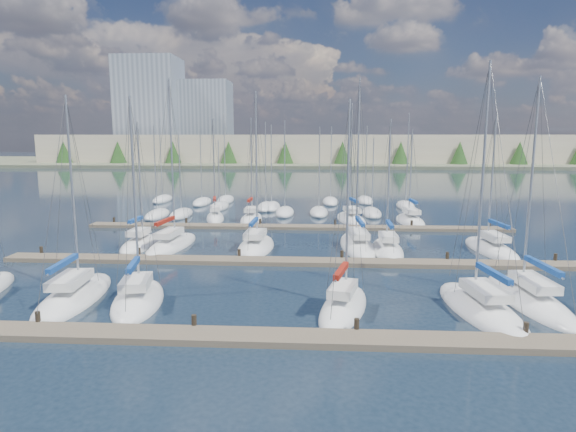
# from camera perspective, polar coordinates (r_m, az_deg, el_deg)

# --- Properties ---
(ground) EXTENTS (400.00, 400.00, 0.00)m
(ground) POSITION_cam_1_polar(r_m,az_deg,el_deg) (79.99, 1.97, 2.58)
(ground) COLOR #1D2B3A
(ground) RESTS_ON ground
(dock_near) EXTENTS (44.00, 1.93, 1.10)m
(dock_near) POSITION_cam_1_polar(r_m,az_deg,el_deg) (23.47, -1.80, -14.21)
(dock_near) COLOR #6B5E4C
(dock_near) RESTS_ON ground
(dock_mid) EXTENTS (44.00, 1.93, 1.10)m
(dock_mid) POSITION_cam_1_polar(r_m,az_deg,el_deg) (36.69, 0.19, -5.42)
(dock_mid) COLOR #6B5E4C
(dock_mid) RESTS_ON ground
(dock_far) EXTENTS (44.00, 1.93, 1.10)m
(dock_far) POSITION_cam_1_polar(r_m,az_deg,el_deg) (50.33, 1.09, -1.33)
(dock_far) COLOR #6B5E4C
(dock_far) RESTS_ON ground
(sailboat_b) EXTENTS (3.58, 9.42, 12.64)m
(sailboat_b) POSITION_cam_1_polar(r_m,az_deg,el_deg) (31.53, -23.97, -8.73)
(sailboat_b) COLOR white
(sailboat_b) RESTS_ON ground
(sailboat_i) EXTENTS (3.60, 9.59, 15.12)m
(sailboat_i) POSITION_cam_1_polar(r_m,az_deg,el_deg) (43.21, -13.62, -3.36)
(sailboat_i) COLOR white
(sailboat_i) RESTS_ON ground
(sailboat_h) EXTENTS (2.77, 6.76, 11.52)m
(sailboat_h) POSITION_cam_1_polar(r_m,az_deg,el_deg) (44.22, -17.06, -3.23)
(sailboat_h) COLOR white
(sailboat_h) RESTS_ON ground
(sailboat_f) EXTENTS (3.30, 9.78, 13.62)m
(sailboat_f) POSITION_cam_1_polar(r_m,az_deg,el_deg) (31.69, 26.62, -8.82)
(sailboat_f) COLOR white
(sailboat_f) RESTS_ON ground
(sailboat_d) EXTENTS (3.97, 7.71, 12.27)m
(sailboat_d) POSITION_cam_1_polar(r_m,az_deg,el_deg) (27.37, 6.60, -10.65)
(sailboat_d) COLOR white
(sailboat_d) RESTS_ON ground
(sailboat_n) EXTENTS (3.30, 6.91, 12.30)m
(sailboat_n) POSITION_cam_1_polar(r_m,az_deg,el_deg) (56.53, -8.63, -0.19)
(sailboat_n) COLOR white
(sailboat_n) RESTS_ON ground
(sailboat_p) EXTENTS (4.08, 8.58, 13.95)m
(sailboat_p) POSITION_cam_1_polar(r_m,az_deg,el_deg) (55.44, 7.49, -0.37)
(sailboat_p) COLOR white
(sailboat_p) RESTS_ON ground
(sailboat_m) EXTENTS (3.44, 8.92, 12.16)m
(sailboat_m) POSITION_cam_1_polar(r_m,az_deg,el_deg) (44.02, 22.92, -3.63)
(sailboat_m) COLOR white
(sailboat_m) RESTS_ON ground
(sailboat_c) EXTENTS (4.13, 7.80, 12.51)m
(sailboat_c) POSITION_cam_1_polar(r_m,az_deg,el_deg) (29.65, -17.34, -9.45)
(sailboat_c) COLOR white
(sailboat_c) RESTS_ON ground
(sailboat_k) EXTENTS (3.30, 10.32, 15.19)m
(sailboat_k) POSITION_cam_1_polar(r_m,az_deg,el_deg) (42.37, 8.21, -3.44)
(sailboat_k) COLOR white
(sailboat_k) RESTS_ON ground
(sailboat_o) EXTENTS (2.43, 6.45, 12.33)m
(sailboat_o) POSITION_cam_1_polar(r_m,az_deg,el_deg) (55.18, -4.37, -0.35)
(sailboat_o) COLOR white
(sailboat_o) RESTS_ON ground
(sailboat_q) EXTENTS (3.21, 7.68, 11.07)m
(sailboat_q) POSITION_cam_1_polar(r_m,az_deg,el_deg) (55.56, 14.28, -0.57)
(sailboat_q) COLOR white
(sailboat_q) RESTS_ON ground
(sailboat_e) EXTENTS (4.03, 9.34, 14.24)m
(sailboat_e) POSITION_cam_1_polar(r_m,az_deg,el_deg) (29.03, 21.83, -10.12)
(sailboat_e) COLOR white
(sailboat_e) RESTS_ON ground
(sailboat_l) EXTENTS (2.59, 7.65, 11.72)m
(sailboat_l) POSITION_cam_1_polar(r_m,az_deg,el_deg) (41.19, 11.69, -3.92)
(sailboat_l) COLOR white
(sailboat_l) RESTS_ON ground
(sailboat_j) EXTENTS (3.20, 8.47, 14.02)m
(sailboat_j) POSITION_cam_1_polar(r_m,az_deg,el_deg) (41.61, -3.82, -3.61)
(sailboat_j) COLOR white
(sailboat_j) RESTS_ON ground
(distant_boats) EXTENTS (36.93, 20.75, 13.30)m
(distant_boats) POSITION_cam_1_polar(r_m,az_deg,el_deg) (64.14, -2.29, 1.13)
(distant_boats) COLOR #9EA0A5
(distant_boats) RESTS_ON ground
(shoreline) EXTENTS (400.00, 60.00, 38.00)m
(shoreline) POSITION_cam_1_polar(r_m,az_deg,el_deg) (169.86, -1.77, 8.74)
(shoreline) COLOR #666B51
(shoreline) RESTS_ON ground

